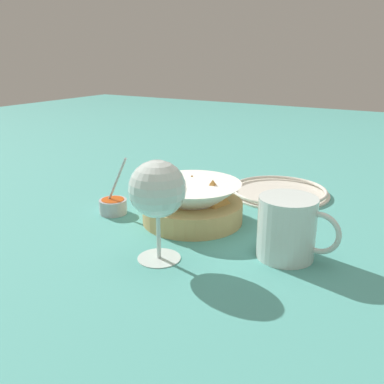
# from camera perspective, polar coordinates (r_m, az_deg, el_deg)

# --- Properties ---
(ground_plane) EXTENTS (4.00, 4.00, 0.00)m
(ground_plane) POSITION_cam_1_polar(r_m,az_deg,el_deg) (0.84, -1.24, -4.68)
(ground_plane) COLOR teal
(food_basket) EXTENTS (0.20, 0.20, 0.09)m
(food_basket) POSITION_cam_1_polar(r_m,az_deg,el_deg) (0.86, 0.01, -1.61)
(food_basket) COLOR tan
(food_basket) RESTS_ON ground_plane
(sauce_cup) EXTENTS (0.07, 0.06, 0.13)m
(sauce_cup) POSITION_cam_1_polar(r_m,az_deg,el_deg) (0.92, -10.47, -1.75)
(sauce_cup) COLOR #B7B7BC
(sauce_cup) RESTS_ON ground_plane
(wine_glass) EXTENTS (0.09, 0.09, 0.17)m
(wine_glass) POSITION_cam_1_polar(r_m,az_deg,el_deg) (0.68, -4.64, 0.03)
(wine_glass) COLOR silver
(wine_glass) RESTS_ON ground_plane
(beer_mug) EXTENTS (0.14, 0.10, 0.10)m
(beer_mug) POSITION_cam_1_polar(r_m,az_deg,el_deg) (0.72, 12.60, -4.97)
(beer_mug) COLOR silver
(beer_mug) RESTS_ON ground_plane
(side_plate) EXTENTS (0.24, 0.24, 0.01)m
(side_plate) POSITION_cam_1_polar(r_m,az_deg,el_deg) (1.05, 11.49, 0.12)
(side_plate) COLOR silver
(side_plate) RESTS_ON ground_plane
(napkin) EXTENTS (0.11, 0.07, 0.01)m
(napkin) POSITION_cam_1_polar(r_m,az_deg,el_deg) (1.04, -0.13, 0.18)
(napkin) COLOR white
(napkin) RESTS_ON ground_plane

